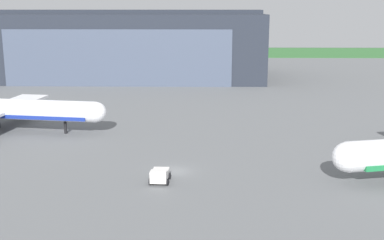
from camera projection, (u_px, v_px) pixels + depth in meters
The scene contains 4 objects.
ground_plane at pixel (176, 171), 71.59m from camera, with size 440.00×440.00×0.00m, color slate.
grass_field_strip at pixel (195, 52), 254.71m from camera, with size 440.00×56.00×0.08m, color #346C35.
maintenance_hangar at pixel (128, 45), 164.12m from camera, with size 88.68×41.25×22.20m.
pushback_tractor at pixel (160, 175), 66.78m from camera, with size 2.78×4.20×2.04m.
Camera 1 is at (3.89, -67.96, 23.51)m, focal length 46.00 mm.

